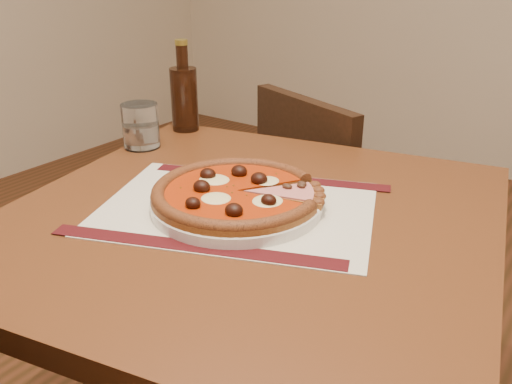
% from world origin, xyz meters
% --- Properties ---
extents(table, '(0.94, 0.94, 0.75)m').
position_xyz_m(table, '(-0.22, 0.60, 0.65)').
color(table, '#5E2B16').
rests_on(table, ground).
extents(chair_far, '(0.50, 0.50, 0.81)m').
position_xyz_m(chair_far, '(-0.38, 1.19, 0.46)').
color(chair_far, black).
rests_on(chair_far, ground).
extents(placemat, '(0.55, 0.47, 0.00)m').
position_xyz_m(placemat, '(-0.24, 0.60, 0.75)').
color(placemat, beige).
rests_on(placemat, table).
extents(plate, '(0.29, 0.29, 0.02)m').
position_xyz_m(plate, '(-0.24, 0.60, 0.76)').
color(plate, white).
rests_on(plate, placemat).
extents(pizza, '(0.29, 0.29, 0.04)m').
position_xyz_m(pizza, '(-0.24, 0.60, 0.78)').
color(pizza, '#9F6326').
rests_on(pizza, plate).
extents(ham_slice, '(0.13, 0.11, 0.02)m').
position_xyz_m(ham_slice, '(-0.17, 0.66, 0.78)').
color(ham_slice, '#9F6326').
rests_on(ham_slice, plate).
extents(water_glass, '(0.09, 0.09, 0.10)m').
position_xyz_m(water_glass, '(-0.61, 0.73, 0.80)').
color(water_glass, white).
rests_on(water_glass, table).
extents(bottle, '(0.06, 0.06, 0.22)m').
position_xyz_m(bottle, '(-0.62, 0.88, 0.84)').
color(bottle, black).
rests_on(bottle, table).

